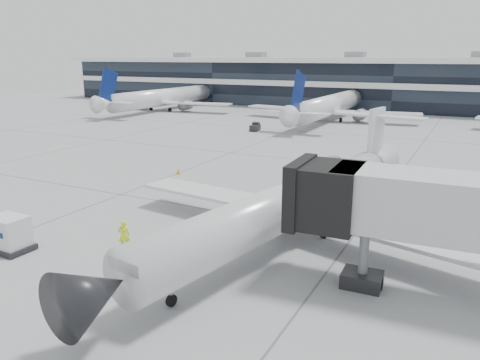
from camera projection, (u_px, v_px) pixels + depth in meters
The scene contains 9 objects.
ground at pixel (223, 212), 35.41m from camera, with size 220.00×220.00×0.00m, color gray.
terminal at pixel (401, 86), 104.69m from camera, with size 170.00×22.00×10.00m, color black.
bg_jet_left at pixel (166, 110), 102.54m from camera, with size 32.00×40.00×9.60m, color white, non-canonical shape.
bg_jet_center at pixel (330, 120), 86.26m from camera, with size 32.00×40.00×9.60m, color white, non-canonical shape.
regional_jet at pixel (294, 201), 29.72m from camera, with size 25.27×31.50×7.31m.
ramp_worker at pixel (124, 235), 28.24m from camera, with size 0.69×0.45×1.89m, color #E5FF1A.
cargo_uld at pixel (9, 234), 28.09m from camera, with size 2.62×1.97×2.10m.
traffic_cone at pixel (178, 171), 46.65m from camera, with size 0.53×0.53×0.61m.
far_tug at pixel (255, 127), 73.62m from camera, with size 1.47×2.22×1.33m.
Camera 1 is at (16.42, -29.35, 11.41)m, focal length 35.00 mm.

